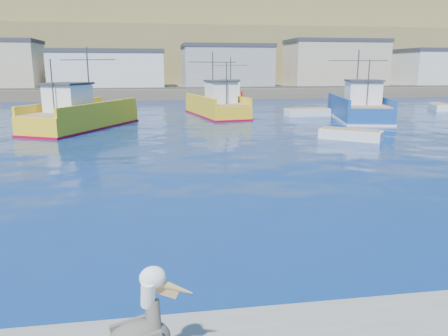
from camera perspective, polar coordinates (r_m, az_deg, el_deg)
The scene contains 11 objects.
ground at distance 11.64m, azimuth 5.97°, elevation -11.80°, with size 260.00×260.00×0.00m, color #071B52.
dock_bollards at distance 8.70m, azimuth 16.13°, elevation -16.59°, with size 36.20×0.20×0.30m.
far_shore at distance 119.49m, azimuth -8.05°, elevation 14.90°, with size 200.00×81.00×24.00m.
trawler_yellow_a at distance 37.14m, azimuth -18.22°, elevation 6.48°, with size 8.55×11.91×6.53m.
trawler_yellow_b at distance 44.69m, azimuth -0.93°, elevation 8.09°, with size 5.54×11.22×6.44m.
trawler_blue at distance 43.82m, azimuth 17.15°, elevation 7.48°, with size 6.77×12.28×6.56m.
boat_orange at distance 56.04m, azimuth 0.86°, elevation 9.12°, with size 4.61×8.86×6.10m.
skiff_mid at distance 31.31m, azimuth 16.19°, elevation 4.11°, with size 4.15×3.71×0.90m.
skiff_far at distance 57.08m, azimuth 26.28°, elevation 7.12°, with size 2.96×4.55×0.93m.
skiff_extra at distance 45.68m, azimuth 10.83°, elevation 7.09°, with size 4.66×2.05×0.98m.
pelican at distance 6.71m, azimuth -10.67°, elevation -20.25°, with size 1.37×0.72×1.68m.
Camera 1 is at (-2.84, -10.18, 4.88)m, focal length 35.00 mm.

